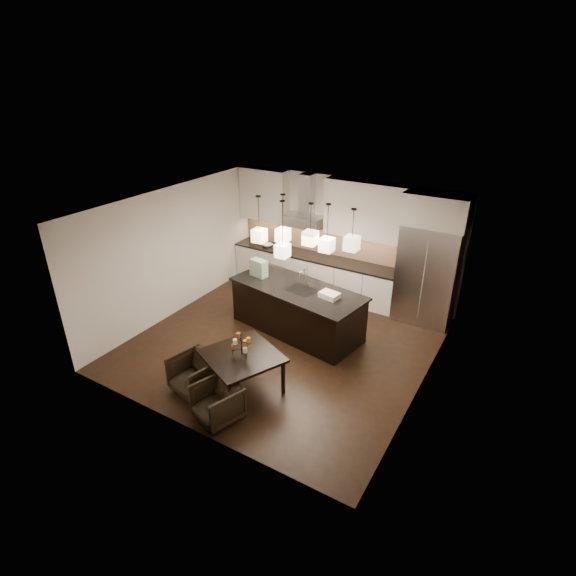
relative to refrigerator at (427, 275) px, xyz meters
The scene contains 37 objects.
floor 3.35m from the refrigerator, 131.42° to the right, with size 5.50×5.50×0.02m, color black.
ceiling 3.62m from the refrigerator, 131.42° to the right, with size 5.50×5.50×0.02m, color white.
wall_back 2.16m from the refrigerator, 169.74° to the left, with size 5.50×0.02×2.80m, color silver.
wall_front 5.56m from the refrigerator, 112.22° to the right, with size 5.50×0.02×2.80m, color silver.
wall_left 5.42m from the refrigerator, 153.91° to the right, with size 0.02×5.50×2.80m, color silver.
wall_right 2.49m from the refrigerator, 74.50° to the right, with size 0.02×5.50×2.80m, color silver.
refrigerator is the anchor object (origin of this frame).
fridge_panel 1.40m from the refrigerator, ahead, with size 1.26×0.72×0.65m, color silver.
lower_cabinets 2.80m from the refrigerator, behind, with size 4.21×0.62×0.88m, color silver.
countertop 2.73m from the refrigerator, behind, with size 4.21×0.66×0.04m, color black.
backsplash 2.75m from the refrigerator, behind, with size 4.21×0.02×0.63m, color #D7AB85.
upper_cab_left 4.35m from the refrigerator, behind, with size 1.25×0.35×1.25m, color silver.
upper_cab_right 1.91m from the refrigerator, behind, with size 1.86×0.35×1.25m, color silver.
hood_canopy 3.09m from the refrigerator, behind, with size 0.90×0.52×0.24m, color #B7B7BA.
hood_chimney 3.28m from the refrigerator, behind, with size 0.30×0.28×0.96m, color #B7B7BA.
fruit_bowl 4.02m from the refrigerator, behind, with size 0.26×0.26×0.06m, color silver.
island_body 2.84m from the refrigerator, 139.58° to the right, with size 2.70×1.08×0.95m, color black.
island_top 2.77m from the refrigerator, 139.58° to the right, with size 2.79×1.17×0.04m, color black.
faucet 2.62m from the refrigerator, 139.28° to the right, with size 0.11×0.26×0.41m, color silver, non-canonical shape.
tote_bag 3.54m from the refrigerator, 150.79° to the right, with size 0.37×0.19×0.37m, color #185839.
food_container 2.31m from the refrigerator, 126.26° to the right, with size 0.37×0.26×0.11m, color silver.
dining_table 4.44m from the refrigerator, 116.43° to the right, with size 1.15×1.15×0.69m, color black, non-canonical shape.
candelabra 4.38m from the refrigerator, 116.43° to the right, with size 0.33×0.33×0.40m, color black, non-canonical shape.
candle_a 4.38m from the refrigerator, 114.75° to the right, with size 0.07×0.07×0.09m, color #E2CD8A.
candle_b 4.28m from the refrigerator, 117.34° to the right, with size 0.07×0.07×0.09m, color orange.
candle_c 4.50m from the refrigerator, 117.20° to the right, with size 0.07×0.07×0.09m, color brown.
candle_d 4.30m from the refrigerator, 115.12° to the right, with size 0.07×0.07×0.09m, color orange.
candle_e 4.37m from the refrigerator, 118.00° to the right, with size 0.07×0.07×0.09m, color brown.
candle_f 4.50m from the refrigerator, 116.14° to the right, with size 0.07×0.07×0.09m, color #E2CD8A.
armchair_left 5.15m from the refrigerator, 120.69° to the right, with size 0.71×0.73×0.67m, color black.
armchair_right 5.13m from the refrigerator, 111.47° to the right, with size 0.65×0.67×0.61m, color black.
pendant_a 3.61m from the refrigerator, 145.77° to the right, with size 0.24×0.24×0.26m, color beige.
pendant_b 3.15m from the refrigerator, 147.75° to the right, with size 0.24×0.24×0.26m, color beige.
pendant_c 2.81m from the refrigerator, 133.51° to the right, with size 0.24×0.24×0.26m, color beige.
pendant_d 2.51m from the refrigerator, 130.24° to the right, with size 0.24×0.24×0.26m, color beige.
pendant_e 2.35m from the refrigerator, 118.35° to the right, with size 0.24×0.24×0.26m, color beige.
pendant_f 3.16m from the refrigerator, 139.00° to the right, with size 0.24×0.24×0.26m, color beige.
Camera 1 is at (3.99, -6.46, 4.97)m, focal length 28.00 mm.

